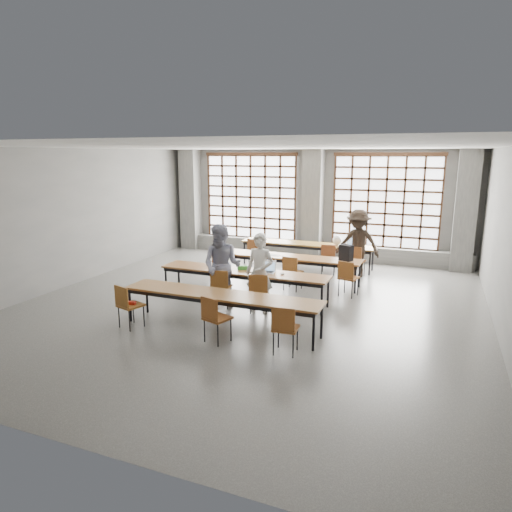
{
  "coord_description": "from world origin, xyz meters",
  "views": [
    {
      "loc": [
        3.8,
        -9.08,
        3.35
      ],
      "look_at": [
        -0.03,
        0.4,
        1.06
      ],
      "focal_mm": 32.0,
      "sensor_mm": 36.0,
      "label": 1
    }
  ],
  "objects_px": {
    "desk_row_b": "(285,258)",
    "chair_front_right": "(259,289)",
    "desk_row_c": "(244,273)",
    "chair_near_right": "(285,325)",
    "chair_back_left": "(255,250)",
    "chair_mid_centre": "(292,270)",
    "phone": "(249,272)",
    "laptop_front": "(267,269)",
    "chair_mid_left": "(220,263)",
    "chair_near_mid": "(214,315)",
    "plastic_bag": "(337,240)",
    "chair_mid_right": "(347,275)",
    "chair_near_left": "(127,302)",
    "student_back": "(358,243)",
    "desk_row_a": "(307,245)",
    "chair_front_left": "(221,284)",
    "red_pouch": "(131,303)",
    "student_female": "(222,266)",
    "mouse": "(282,274)",
    "student_male": "(260,273)",
    "laptop_back": "(353,244)",
    "desk_row_d": "(221,297)",
    "chair_back_right": "(356,258)",
    "backpack": "(346,253)",
    "chair_back_mid": "(328,256)",
    "green_box": "(243,268)"
  },
  "relations": [
    {
      "from": "desk_row_b",
      "to": "chair_near_mid",
      "type": "xyz_separation_m",
      "value": [
        0.09,
        -4.26,
        -0.13
      ]
    },
    {
      "from": "plastic_bag",
      "to": "chair_front_left",
      "type": "bearing_deg",
      "value": -110.34
    },
    {
      "from": "chair_near_left",
      "to": "mouse",
      "type": "relative_size",
      "value": 8.98
    },
    {
      "from": "desk_row_c",
      "to": "desk_row_d",
      "type": "distance_m",
      "value": 1.81
    },
    {
      "from": "desk_row_a",
      "to": "student_female",
      "type": "xyz_separation_m",
      "value": [
        -0.75,
        -4.23,
        0.26
      ]
    },
    {
      "from": "chair_front_right",
      "to": "chair_near_left",
      "type": "bearing_deg",
      "value": -138.87
    },
    {
      "from": "desk_row_d",
      "to": "chair_mid_left",
      "type": "bearing_deg",
      "value": 116.51
    },
    {
      "from": "chair_front_right",
      "to": "student_female",
      "type": "xyz_separation_m",
      "value": [
        -0.92,
        0.13,
        0.39
      ]
    },
    {
      "from": "desk_row_c",
      "to": "chair_back_right",
      "type": "height_order",
      "value": "chair_back_right"
    },
    {
      "from": "chair_near_right",
      "to": "phone",
      "type": "height_order",
      "value": "chair_near_right"
    },
    {
      "from": "desk_row_c",
      "to": "chair_near_left",
      "type": "bearing_deg",
      "value": -120.54
    },
    {
      "from": "student_male",
      "to": "laptop_back",
      "type": "xyz_separation_m",
      "value": [
        1.2,
        4.34,
        -0.07
      ]
    },
    {
      "from": "chair_back_left",
      "to": "mouse",
      "type": "distance_m",
      "value": 3.68
    },
    {
      "from": "desk_row_c",
      "to": "chair_near_right",
      "type": "xyz_separation_m",
      "value": [
        1.81,
        -2.42,
        -0.13
      ]
    },
    {
      "from": "chair_back_left",
      "to": "chair_mid_centre",
      "type": "distance_m",
      "value": 2.57
    },
    {
      "from": "desk_row_a",
      "to": "backpack",
      "type": "xyz_separation_m",
      "value": [
        1.53,
        -1.83,
        0.27
      ]
    },
    {
      "from": "plastic_bag",
      "to": "chair_mid_right",
      "type": "bearing_deg",
      "value": -72.35
    },
    {
      "from": "desk_row_d",
      "to": "chair_front_right",
      "type": "relative_size",
      "value": 4.55
    },
    {
      "from": "phone",
      "to": "chair_back_left",
      "type": "bearing_deg",
      "value": 109.76
    },
    {
      "from": "chair_back_mid",
      "to": "chair_mid_centre",
      "type": "height_order",
      "value": "same"
    },
    {
      "from": "desk_row_d",
      "to": "student_back",
      "type": "relative_size",
      "value": 2.14
    },
    {
      "from": "student_male",
      "to": "student_female",
      "type": "xyz_separation_m",
      "value": [
        -0.9,
        0.0,
        0.07
      ]
    },
    {
      "from": "chair_near_mid",
      "to": "student_male",
      "type": "relative_size",
      "value": 0.51
    },
    {
      "from": "chair_front_right",
      "to": "chair_back_mid",
      "type": "bearing_deg",
      "value": 80.24
    },
    {
      "from": "chair_mid_left",
      "to": "chair_near_mid",
      "type": "bearing_deg",
      "value": -65.23
    },
    {
      "from": "desk_row_b",
      "to": "chair_front_right",
      "type": "xyz_separation_m",
      "value": [
        0.24,
        -2.48,
        -0.13
      ]
    },
    {
      "from": "backpack",
      "to": "chair_front_right",
      "type": "bearing_deg",
      "value": -95.67
    },
    {
      "from": "desk_row_c",
      "to": "phone",
      "type": "height_order",
      "value": "phone"
    },
    {
      "from": "desk_row_a",
      "to": "chair_near_right",
      "type": "height_order",
      "value": "chair_near_right"
    },
    {
      "from": "chair_mid_right",
      "to": "chair_near_left",
      "type": "xyz_separation_m",
      "value": [
        -3.59,
        -3.64,
        0.0
      ]
    },
    {
      "from": "chair_back_left",
      "to": "chair_front_left",
      "type": "xyz_separation_m",
      "value": [
        0.69,
        -3.73,
        0.0
      ]
    },
    {
      "from": "student_female",
      "to": "mouse",
      "type": "xyz_separation_m",
      "value": [
        1.25,
        0.48,
        -0.18
      ]
    },
    {
      "from": "chair_near_left",
      "to": "student_male",
      "type": "distance_m",
      "value": 2.8
    },
    {
      "from": "chair_near_mid",
      "to": "chair_back_right",
      "type": "bearing_deg",
      "value": 74.2
    },
    {
      "from": "chair_near_left",
      "to": "student_back",
      "type": "relative_size",
      "value": 0.47
    },
    {
      "from": "red_pouch",
      "to": "student_back",
      "type": "bearing_deg",
      "value": 58.21
    },
    {
      "from": "chair_mid_left",
      "to": "chair_back_left",
      "type": "bearing_deg",
      "value": 83.0
    },
    {
      "from": "desk_row_a",
      "to": "desk_row_c",
      "type": "height_order",
      "value": "same"
    },
    {
      "from": "chair_back_mid",
      "to": "student_male",
      "type": "relative_size",
      "value": 0.51
    },
    {
      "from": "chair_front_left",
      "to": "laptop_front",
      "type": "bearing_deg",
      "value": 41.69
    },
    {
      "from": "laptop_front",
      "to": "phone",
      "type": "height_order",
      "value": "laptop_front"
    },
    {
      "from": "student_female",
      "to": "red_pouch",
      "type": "height_order",
      "value": "student_female"
    },
    {
      "from": "chair_mid_centre",
      "to": "chair_front_right",
      "type": "height_order",
      "value": "same"
    },
    {
      "from": "desk_row_d",
      "to": "chair_near_left",
      "type": "relative_size",
      "value": 4.55
    },
    {
      "from": "student_female",
      "to": "student_male",
      "type": "bearing_deg",
      "value": -5.67
    },
    {
      "from": "chair_mid_centre",
      "to": "green_box",
      "type": "xyz_separation_m",
      "value": [
        -0.82,
        -1.14,
        0.24
      ]
    },
    {
      "from": "student_male",
      "to": "backpack",
      "type": "bearing_deg",
      "value": 63.19
    },
    {
      "from": "laptop_back",
      "to": "plastic_bag",
      "type": "bearing_deg",
      "value": -172.4
    },
    {
      "from": "student_back",
      "to": "red_pouch",
      "type": "xyz_separation_m",
      "value": [
        -3.45,
        -5.57,
        -0.44
      ]
    },
    {
      "from": "chair_near_left",
      "to": "student_back",
      "type": "distance_m",
      "value": 6.64
    }
  ]
}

